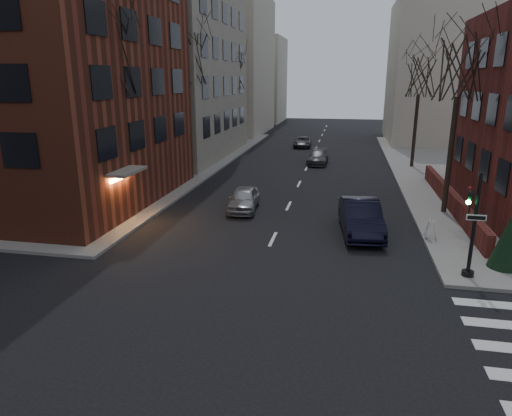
% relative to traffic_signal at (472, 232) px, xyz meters
% --- Properties ---
extents(ground, '(160.00, 160.00, 0.00)m').
position_rel_traffic_signal_xyz_m(ground, '(-7.94, -8.99, -1.91)').
color(ground, black).
rests_on(ground, ground).
extents(sidewalk_far_left, '(44.00, 44.00, 0.15)m').
position_rel_traffic_signal_xyz_m(sidewalk_far_left, '(-36.94, 21.01, -1.83)').
color(sidewalk_far_left, gray).
rests_on(sidewalk_far_left, ground).
extents(building_left_brick, '(15.00, 15.00, 18.00)m').
position_rel_traffic_signal_xyz_m(building_left_brick, '(-23.44, 7.51, 7.09)').
color(building_left_brick, brown).
rests_on(building_left_brick, ground).
extents(building_left_tan, '(18.00, 18.00, 28.00)m').
position_rel_traffic_signal_xyz_m(building_left_tan, '(-24.94, 25.01, 12.09)').
color(building_left_tan, '#9F9484').
rests_on(building_left_tan, ground).
extents(low_wall_right, '(0.35, 16.00, 1.00)m').
position_rel_traffic_signal_xyz_m(low_wall_right, '(1.36, 10.01, -1.26)').
color(low_wall_right, maroon).
rests_on(low_wall_right, sidewalk_far_right).
extents(building_distant_la, '(14.00, 16.00, 18.00)m').
position_rel_traffic_signal_xyz_m(building_distant_la, '(-22.94, 46.01, 7.09)').
color(building_distant_la, '#B7B09B').
rests_on(building_distant_la, ground).
extents(building_distant_ra, '(14.00, 14.00, 16.00)m').
position_rel_traffic_signal_xyz_m(building_distant_ra, '(7.06, 41.01, 6.09)').
color(building_distant_ra, '#B7B09B').
rests_on(building_distant_ra, ground).
extents(building_distant_lb, '(10.00, 12.00, 14.00)m').
position_rel_traffic_signal_xyz_m(building_distant_lb, '(-20.94, 63.01, 5.09)').
color(building_distant_lb, '#B7B09B').
rests_on(building_distant_lb, ground).
extents(traffic_signal, '(0.76, 0.44, 4.00)m').
position_rel_traffic_signal_xyz_m(traffic_signal, '(0.00, 0.00, 0.00)').
color(traffic_signal, black).
rests_on(traffic_signal, sidewalk_far_right).
extents(tree_left_a, '(4.18, 4.18, 10.26)m').
position_rel_traffic_signal_xyz_m(tree_left_a, '(-16.74, 5.01, 6.56)').
color(tree_left_a, '#2D231C').
rests_on(tree_left_a, sidewalk_far_left).
extents(tree_left_b, '(4.40, 4.40, 10.80)m').
position_rel_traffic_signal_xyz_m(tree_left_b, '(-16.74, 17.01, 7.00)').
color(tree_left_b, '#2D231C').
rests_on(tree_left_b, sidewalk_far_left).
extents(tree_left_c, '(3.96, 3.96, 9.72)m').
position_rel_traffic_signal_xyz_m(tree_left_c, '(-16.74, 31.01, 6.12)').
color(tree_left_c, '#2D231C').
rests_on(tree_left_c, sidewalk_far_left).
extents(tree_right_a, '(3.96, 3.96, 9.72)m').
position_rel_traffic_signal_xyz_m(tree_right_a, '(0.86, 9.01, 6.12)').
color(tree_right_a, '#2D231C').
rests_on(tree_right_a, sidewalk_far_right).
extents(tree_right_b, '(3.74, 3.74, 9.18)m').
position_rel_traffic_signal_xyz_m(tree_right_b, '(0.86, 23.01, 5.68)').
color(tree_right_b, '#2D231C').
rests_on(tree_right_b, sidewalk_far_right).
extents(streetlamp_near, '(0.36, 0.36, 6.28)m').
position_rel_traffic_signal_xyz_m(streetlamp_near, '(-16.14, 13.01, 2.33)').
color(streetlamp_near, black).
rests_on(streetlamp_near, sidewalk_far_left).
extents(streetlamp_far, '(0.36, 0.36, 6.28)m').
position_rel_traffic_signal_xyz_m(streetlamp_far, '(-16.14, 33.01, 2.33)').
color(streetlamp_far, black).
rests_on(streetlamp_far, sidewalk_far_left).
extents(parked_sedan, '(2.30, 5.23, 1.67)m').
position_rel_traffic_signal_xyz_m(parked_sedan, '(-3.85, 4.65, -1.07)').
color(parked_sedan, black).
rests_on(parked_sedan, ground).
extents(car_lane_silver, '(1.85, 4.01, 1.33)m').
position_rel_traffic_signal_xyz_m(car_lane_silver, '(-10.40, 7.63, -1.24)').
color(car_lane_silver, '#9C9CA1').
rests_on(car_lane_silver, ground).
extents(car_lane_gray, '(1.81, 4.25, 1.22)m').
position_rel_traffic_signal_xyz_m(car_lane_gray, '(-7.14, 23.30, -1.30)').
color(car_lane_gray, '#3C3B40').
rests_on(car_lane_gray, ground).
extents(car_lane_far, '(2.02, 4.11, 1.12)m').
position_rel_traffic_signal_xyz_m(car_lane_far, '(-9.49, 33.46, -1.35)').
color(car_lane_far, '#3D3D42').
rests_on(car_lane_far, ground).
extents(sandwich_board, '(0.42, 0.56, 0.85)m').
position_rel_traffic_signal_xyz_m(sandwich_board, '(-0.64, 4.15, -1.33)').
color(sandwich_board, white).
rests_on(sandwich_board, sidewalk_far_right).
extents(evergreen_shrub, '(1.29, 1.29, 2.10)m').
position_rel_traffic_signal_xyz_m(evergreen_shrub, '(1.67, 1.13, -0.71)').
color(evergreen_shrub, black).
rests_on(evergreen_shrub, sidewalk_far_right).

